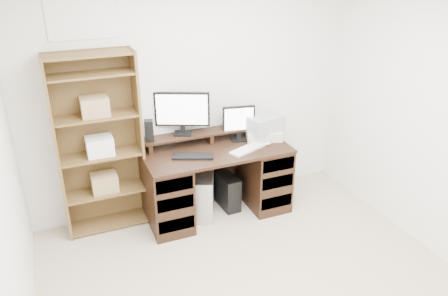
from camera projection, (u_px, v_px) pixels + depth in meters
room at (290, 179)px, 2.85m from camera, size 3.54×4.04×2.54m
desk at (216, 180)px, 4.62m from camera, size 1.50×0.70×0.75m
riser_shelf at (209, 133)px, 4.61m from camera, size 1.40×0.22×0.12m
monitor_wide at (182, 111)px, 4.44m from camera, size 0.53×0.26×0.45m
monitor_small at (239, 122)px, 4.61m from camera, size 0.34×0.16×0.38m
speaker at (149, 130)px, 4.33m from camera, size 0.10×0.10×0.22m
keyboard_black at (193, 156)px, 4.29m from camera, size 0.43×0.28×0.02m
keyboard_white at (248, 149)px, 4.46m from camera, size 0.45×0.29×0.02m
mouse at (267, 144)px, 4.56m from camera, size 0.09×0.07×0.03m
printer at (264, 134)px, 4.72m from camera, size 0.45×0.39×0.09m
basket at (264, 123)px, 4.67m from camera, size 0.43×0.35×0.16m
tower_silver at (203, 194)px, 4.65m from camera, size 0.38×0.52×0.48m
tower_black at (227, 191)px, 4.81m from camera, size 0.19×0.39×0.38m
bookshelf at (99, 143)px, 4.19m from camera, size 0.80×0.30×1.80m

